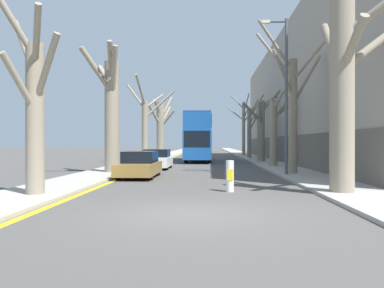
{
  "coord_description": "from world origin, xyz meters",
  "views": [
    {
      "loc": [
        0.48,
        -9.5,
        1.8
      ],
      "look_at": [
        -0.94,
        21.52,
        1.7
      ],
      "focal_mm": 35.0,
      "sensor_mm": 36.0,
      "label": 1
    }
  ],
  "objects": [
    {
      "name": "street_tree_right_5",
      "position": [
        5.08,
        40.89,
        4.03
      ],
      "size": [
        3.59,
        3.06,
        8.25
      ],
      "color": "gray",
      "rests_on": "ground"
    },
    {
      "name": "street_tree_left_2",
      "position": [
        -5.06,
        22.89,
        3.38
      ],
      "size": [
        4.43,
        4.51,
        7.41
      ],
      "color": "gray",
      "rests_on": "ground"
    },
    {
      "name": "lamp_post",
      "position": [
        4.51,
        10.7,
        4.68
      ],
      "size": [
        1.4,
        0.2,
        8.43
      ],
      "color": "#4C4F54",
      "rests_on": "ground"
    },
    {
      "name": "sidewalk_right",
      "position": [
        5.56,
        50.0,
        0.06
      ],
      "size": [
        2.73,
        120.0,
        0.12
      ],
      "primitive_type": "cube",
      "color": "#A39E93",
      "rests_on": "ground"
    },
    {
      "name": "street_tree_right_4",
      "position": [
        5.17,
        33.18,
        3.34
      ],
      "size": [
        1.99,
        3.05,
        6.99
      ],
      "color": "gray",
      "rests_on": "ground"
    },
    {
      "name": "street_tree_left_0",
      "position": [
        -5.3,
        2.51,
        3.11
      ],
      "size": [
        3.06,
        3.51,
        7.19
      ],
      "color": "gray",
      "rests_on": "ground"
    },
    {
      "name": "ground_plane",
      "position": [
        0.0,
        0.0,
        0.0
      ],
      "size": [
        300.0,
        300.0,
        0.0
      ],
      "primitive_type": "plane",
      "color": "#4C4947"
    },
    {
      "name": "kerb_line_stripe",
      "position": [
        -4.02,
        50.0,
        0.0
      ],
      "size": [
        0.24,
        120.0,
        0.01
      ],
      "primitive_type": "cube",
      "color": "yellow",
      "rests_on": "ground"
    },
    {
      "name": "traffic_bollard",
      "position": [
        1.24,
        4.27,
        0.58
      ],
      "size": [
        0.29,
        0.3,
        1.15
      ],
      "color": "white",
      "rests_on": "ground"
    },
    {
      "name": "street_tree_right_3",
      "position": [
        5.35,
        25.33,
        3.34
      ],
      "size": [
        4.3,
        3.71,
        7.54
      ],
      "color": "gray",
      "rests_on": "ground"
    },
    {
      "name": "building_facade_right",
      "position": [
        11.91,
        26.54,
        5.91
      ],
      "size": [
        10.08,
        45.25,
        11.84
      ],
      "color": "#9E9384",
      "rests_on": "ground"
    },
    {
      "name": "parked_car_0",
      "position": [
        -3.13,
        9.78,
        0.64
      ],
      "size": [
        1.82,
        4.3,
        1.35
      ],
      "color": "olive",
      "rests_on": "ground"
    },
    {
      "name": "street_tree_left_3",
      "position": [
        -5.05,
        33.15,
        3.64
      ],
      "size": [
        2.96,
        4.35,
        7.29
      ],
      "color": "gray",
      "rests_on": "ground"
    },
    {
      "name": "parked_car_1",
      "position": [
        -3.13,
        16.22,
        0.64
      ],
      "size": [
        1.84,
        3.91,
        1.35
      ],
      "color": "silver",
      "rests_on": "ground"
    },
    {
      "name": "street_tree_left_1",
      "position": [
        -5.19,
        11.89,
        3.71
      ],
      "size": [
        2.25,
        3.28,
        7.43
      ],
      "color": "gray",
      "rests_on": "ground"
    },
    {
      "name": "street_tree_right_2",
      "position": [
        5.35,
        18.22,
        2.89
      ],
      "size": [
        2.26,
        2.79,
        6.75
      ],
      "color": "gray",
      "rests_on": "ground"
    },
    {
      "name": "street_tree_right_1",
      "position": [
        5.08,
        11.42,
        3.94
      ],
      "size": [
        3.64,
        3.67,
        8.59
      ],
      "color": "gray",
      "rests_on": "ground"
    },
    {
      "name": "double_decker_bus",
      "position": [
        -0.53,
        26.86,
        2.54
      ],
      "size": [
        2.46,
        10.71,
        4.5
      ],
      "color": "#19519E",
      "rests_on": "ground"
    },
    {
      "name": "street_tree_right_0",
      "position": [
        5.14,
        3.53,
        3.67
      ],
      "size": [
        2.82,
        3.08,
        7.25
      ],
      "color": "gray",
      "rests_on": "ground"
    },
    {
      "name": "sidewalk_left",
      "position": [
        -5.56,
        50.0,
        0.06
      ],
      "size": [
        2.73,
        120.0,
        0.12
      ],
      "primitive_type": "cube",
      "color": "#A39E93",
      "rests_on": "ground"
    }
  ]
}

